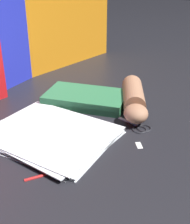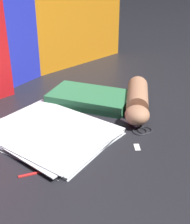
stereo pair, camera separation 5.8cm
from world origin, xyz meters
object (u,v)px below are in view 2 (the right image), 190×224
(paper_stack, at_px, (50,132))
(book_closed, at_px, (90,98))
(hand_forearm, at_px, (137,100))
(scissors, at_px, (138,126))

(paper_stack, bearing_deg, book_closed, 9.49)
(book_closed, bearing_deg, hand_forearm, -72.75)
(paper_stack, bearing_deg, scissors, -43.47)
(book_closed, bearing_deg, paper_stack, -170.51)
(hand_forearm, bearing_deg, paper_stack, 157.56)
(book_closed, bearing_deg, scissors, -102.43)
(book_closed, distance_m, hand_forearm, 0.16)
(scissors, bearing_deg, book_closed, 77.57)
(paper_stack, relative_size, scissors, 2.37)
(scissors, bearing_deg, hand_forearm, 32.08)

